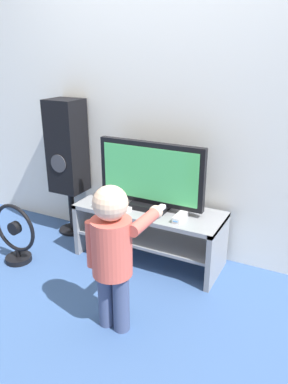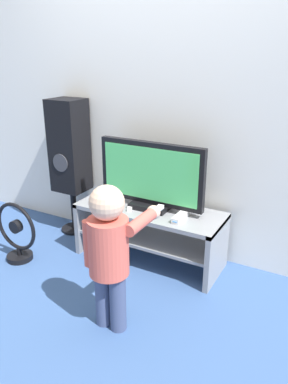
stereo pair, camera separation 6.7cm
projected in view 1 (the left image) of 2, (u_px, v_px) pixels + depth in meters
The scene contains 10 objects.
ground_plane at pixel (136, 272), 2.73m from camera, with size 16.00×16.00×0.00m, color #38568C.
wall_back at pixel (168, 82), 2.69m from camera, with size 10.00×0.06×2.60m.
tv_stand at pixel (149, 226), 2.81m from camera, with size 1.10×0.42×0.42m.
television at pixel (151, 177), 2.69m from camera, with size 0.81×0.20×0.50m.
game_console at pixel (180, 217), 2.58m from camera, with size 0.05×0.18×0.04m.
remote_primary at pixel (100, 204), 2.80m from camera, with size 0.08×0.13×0.03m.
remote_secondary at pixel (130, 207), 2.76m from camera, with size 0.08×0.13×0.03m.
child at pixel (113, 248), 2.03m from camera, with size 0.33×0.49×0.88m.
speaker_tower at pixel (67, 150), 3.10m from camera, with size 0.27×0.25×1.16m.
floor_fan at pixel (16, 236), 2.80m from camera, with size 0.38×0.20×0.47m.
Camera 1 is at (1.13, -2.05, 1.52)m, focal length 35.00 mm.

